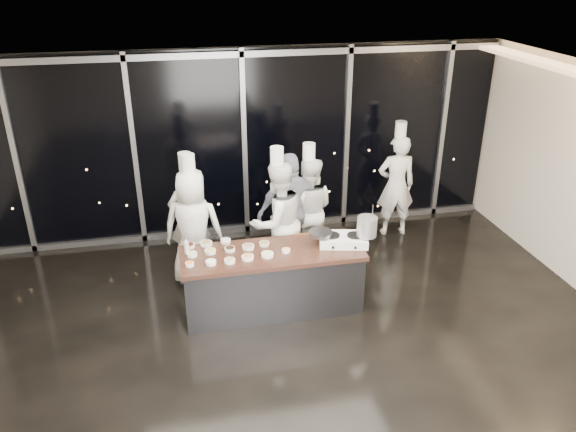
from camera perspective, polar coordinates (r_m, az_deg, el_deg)
name	(u,v)px	position (r m, az deg, el deg)	size (l,w,h in m)	color
ground	(286,347)	(7.32, -0.22, -13.15)	(9.00, 9.00, 0.00)	black
room_shell	(301,181)	(6.22, 1.33, 3.55)	(9.02, 7.02, 3.21)	beige
window_wall	(244,145)	(9.59, -4.48, 7.22)	(8.90, 0.11, 3.20)	black
demo_counter	(272,280)	(7.78, -1.60, -6.50)	(2.46, 0.86, 0.90)	#3A3A3F
stove	(343,240)	(7.76, 5.63, -2.39)	(0.73, 0.54, 0.14)	white
frying_pan	(320,233)	(7.68, 3.28, -1.74)	(0.58, 0.38, 0.05)	slate
stock_pot	(367,226)	(7.68, 8.02, -1.06)	(0.27, 0.27, 0.27)	silver
prep_bowls	(229,251)	(7.55, -6.03, -3.57)	(1.40, 0.70, 0.05)	white
squeeze_bottle	(186,247)	(7.56, -10.28, -3.08)	(0.06, 0.06, 0.23)	silver
chef_far_left	(189,218)	(8.70, -9.98, -0.24)	(0.62, 0.41, 1.92)	white
chef_left	(193,227)	(8.31, -9.61, -1.11)	(0.99, 0.77, 2.02)	white
chef_center	(277,222)	(8.29, -1.08, -0.57)	(1.10, 0.99, 2.09)	white
guest	(291,211)	(8.63, 0.32, 0.48)	(1.16, 0.64, 1.87)	#141E37
chef_right	(308,209)	(8.84, 2.05, 0.67)	(0.98, 0.85, 1.96)	white
chef_side	(396,185)	(9.85, 10.91, 3.15)	(0.69, 0.48, 2.04)	white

